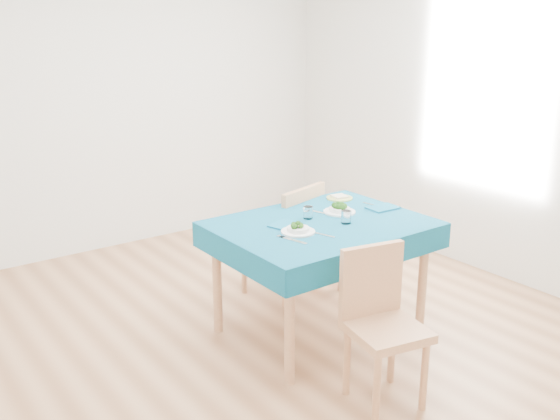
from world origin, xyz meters
TOP-DOWN VIEW (x-y plane):
  - room_shell at (0.00, 0.00)m, footprint 4.02×4.52m
  - table at (0.23, -0.13)m, footprint 1.31×0.99m
  - chair_near at (-0.01, -0.97)m, footprint 0.45×0.48m
  - chair_far at (0.39, 0.53)m, footprint 0.59×0.62m
  - bowl_near at (-0.01, -0.20)m, footprint 0.21×0.21m
  - bowl_far at (0.46, -0.04)m, footprint 0.21×0.21m
  - fork_near at (-0.12, -0.29)m, footprint 0.07×0.20m
  - knife_near at (0.07, -0.29)m, footprint 0.08×0.22m
  - fork_far at (0.35, 0.06)m, footprint 0.08×0.18m
  - knife_far at (0.77, -0.07)m, footprint 0.05×0.22m
  - napkin_near at (0.00, -0.04)m, footprint 0.21×0.18m
  - napkin_far at (0.76, -0.15)m, footprint 0.21×0.16m
  - tumbler_center at (0.21, -0.02)m, footprint 0.06×0.06m
  - tumbler_side at (0.34, -0.24)m, footprint 0.06×0.06m
  - side_plate at (0.69, 0.21)m, footprint 0.19×0.19m
  - bread_slice at (0.69, 0.21)m, footprint 0.11×0.11m

SIDE VIEW (x-z plane):
  - table at x=0.23m, z-range 0.00..0.76m
  - chair_near at x=-0.01m, z-range 0.00..0.94m
  - chair_far at x=0.39m, z-range 0.00..1.17m
  - fork_far at x=0.35m, z-range 0.76..0.76m
  - knife_far at x=0.77m, z-range 0.76..0.76m
  - knife_near at x=0.07m, z-range 0.76..0.76m
  - fork_near at x=-0.12m, z-range 0.76..0.76m
  - side_plate at x=0.69m, z-range 0.76..0.77m
  - napkin_near at x=0.00m, z-range 0.76..0.77m
  - napkin_far at x=0.76m, z-range 0.76..0.77m
  - bread_slice at x=0.69m, z-range 0.77..0.78m
  - bowl_near at x=-0.01m, z-range 0.76..0.82m
  - bowl_far at x=0.46m, z-range 0.76..0.82m
  - tumbler_center at x=0.21m, z-range 0.76..0.84m
  - tumbler_side at x=0.34m, z-range 0.76..0.84m
  - room_shell at x=0.00m, z-range -0.02..2.71m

